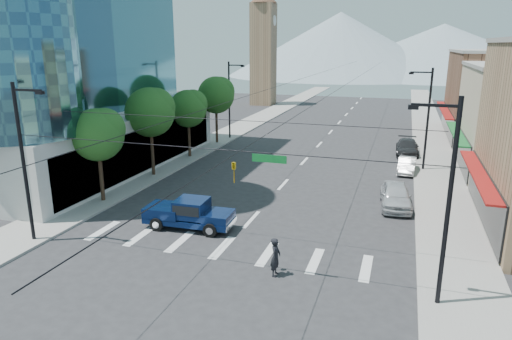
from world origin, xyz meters
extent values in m
plane|color=#28282B|center=(0.00, 0.00, 0.00)|extent=(160.00, 160.00, 0.00)
cube|color=gray|center=(-12.00, 40.00, 0.07)|extent=(4.00, 120.00, 0.15)
cube|color=gray|center=(12.00, 40.00, 0.07)|extent=(4.00, 120.00, 0.15)
cube|color=#B7B7B2|center=(-26.50, 14.00, 2.50)|extent=(29.00, 26.00, 5.00)
cube|color=brown|center=(20.00, 40.00, 5.00)|extent=(12.00, 18.00, 10.00)
cube|color=#8C6B4C|center=(-16.50, 62.00, 9.00)|extent=(4.00, 4.00, 18.00)
cone|color=gray|center=(-15.00, 150.00, 11.00)|extent=(80.00, 80.00, 22.00)
cone|color=gray|center=(20.00, 160.00, 9.00)|extent=(90.00, 90.00, 18.00)
cylinder|color=black|center=(-11.20, 6.00, 2.27)|extent=(0.28, 0.28, 4.55)
sphere|color=#224918|center=(-11.20, 6.00, 4.88)|extent=(3.64, 3.64, 3.64)
sphere|color=#224918|center=(-10.80, 6.30, 5.28)|extent=(2.86, 2.86, 2.86)
cylinder|color=black|center=(-11.20, 13.00, 2.55)|extent=(0.28, 0.28, 5.11)
sphere|color=#224918|center=(-11.20, 13.00, 5.47)|extent=(4.09, 4.09, 4.09)
sphere|color=#224918|center=(-10.80, 13.30, 5.88)|extent=(3.21, 3.21, 3.21)
cylinder|color=black|center=(-11.20, 20.00, 2.27)|extent=(0.28, 0.28, 4.55)
sphere|color=#224918|center=(-11.20, 20.00, 4.88)|extent=(3.64, 3.64, 3.64)
sphere|color=#224918|center=(-10.80, 20.30, 5.28)|extent=(2.86, 2.86, 2.86)
cylinder|color=black|center=(-11.20, 27.00, 2.55)|extent=(0.28, 0.28, 5.11)
sphere|color=#224918|center=(-11.20, 27.00, 5.47)|extent=(4.09, 4.09, 4.09)
sphere|color=#224918|center=(-10.80, 27.30, 5.88)|extent=(3.21, 3.21, 3.21)
cylinder|color=black|center=(-10.80, -1.00, 4.50)|extent=(0.20, 0.20, 9.00)
cylinder|color=black|center=(10.80, -1.00, 4.50)|extent=(0.20, 0.20, 9.00)
cylinder|color=black|center=(0.00, -1.00, 6.20)|extent=(21.60, 0.04, 0.04)
imported|color=gold|center=(1.50, -1.00, 5.15)|extent=(0.16, 0.20, 1.00)
cube|color=#0C6626|center=(3.20, -1.00, 5.95)|extent=(1.60, 0.06, 0.35)
cylinder|color=black|center=(-10.80, 30.00, 4.50)|extent=(0.20, 0.20, 9.00)
cube|color=black|center=(-9.90, 30.00, 8.60)|extent=(1.80, 0.12, 0.12)
cube|color=black|center=(-9.10, 30.00, 8.50)|extent=(0.40, 0.25, 0.18)
cylinder|color=black|center=(10.80, 22.00, 4.50)|extent=(0.20, 0.20, 9.00)
cube|color=black|center=(9.90, 22.00, 8.60)|extent=(1.80, 0.12, 0.12)
cube|color=black|center=(9.10, 22.00, 8.50)|extent=(0.40, 0.25, 0.18)
cube|color=#08173D|center=(-3.19, 3.53, 0.54)|extent=(5.48, 2.19, 0.34)
cube|color=#08173D|center=(-1.28, 3.61, 0.93)|extent=(1.65, 1.93, 0.54)
cube|color=#08173D|center=(-2.99, 3.53, 1.33)|extent=(1.94, 1.89, 1.08)
cube|color=black|center=(-2.99, 3.53, 1.42)|extent=(1.75, 1.91, 0.59)
cube|color=#08173D|center=(-4.76, 3.46, 0.98)|extent=(2.34, 2.06, 0.64)
cube|color=silver|center=(-0.49, 3.64, 0.54)|extent=(0.20, 1.87, 0.34)
cube|color=silver|center=(-5.89, 3.41, 0.54)|extent=(0.20, 1.87, 0.29)
cylinder|color=black|center=(-1.43, 2.66, 0.41)|extent=(0.84, 0.33, 0.83)
cylinder|color=black|center=(-1.51, 4.53, 0.41)|extent=(0.84, 0.33, 0.83)
cylinder|color=black|center=(-4.87, 2.52, 0.41)|extent=(0.84, 0.33, 0.83)
cylinder|color=black|center=(-4.95, 4.39, 0.41)|extent=(0.84, 0.33, 0.83)
imported|color=black|center=(3.43, -0.58, 0.97)|extent=(0.48, 0.72, 1.94)
imported|color=silver|center=(8.70, 11.31, 0.84)|extent=(2.43, 5.11, 1.69)
imported|color=silver|center=(9.40, 20.81, 0.66)|extent=(1.63, 4.10, 1.33)
imported|color=#29292B|center=(9.40, 27.84, 0.78)|extent=(2.33, 5.42, 1.56)
camera|label=1|loc=(8.75, -19.99, 10.88)|focal=32.00mm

